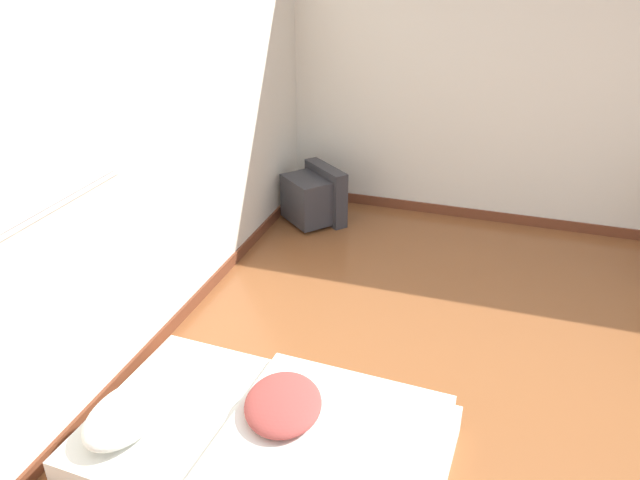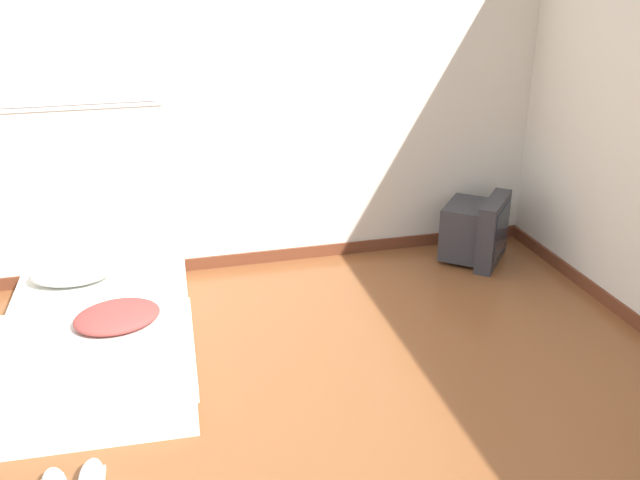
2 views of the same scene
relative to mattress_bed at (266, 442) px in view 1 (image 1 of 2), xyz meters
name	(u,v)px [view 1 (image 1 of 2)]	position (x,y,z in m)	size (l,w,h in m)	color
ground_plane	(566,470)	(0.40, -1.43, -0.11)	(20.00, 20.00, 0.00)	brown
wall_back	(96,167)	(0.39, 1.05, 1.18)	(8.09, 0.08, 2.60)	silver
wall_right	(589,81)	(3.27, -1.43, 1.17)	(0.08, 7.31, 2.60)	silver
mattress_bed	(266,442)	(0.00, 0.00, 0.00)	(1.16, 1.81, 0.31)	silver
crt_tv	(314,197)	(2.72, 0.68, 0.12)	(0.62, 0.63, 0.50)	#333338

